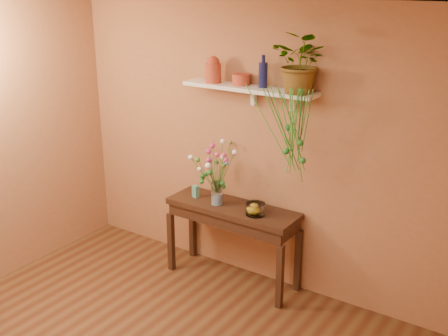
% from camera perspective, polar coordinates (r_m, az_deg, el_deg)
% --- Properties ---
extents(room, '(4.04, 4.04, 2.70)m').
position_cam_1_polar(room, '(3.80, -13.15, -5.00)').
color(room, '#53361C').
rests_on(room, ground).
extents(sideboard, '(1.31, 0.42, 0.79)m').
position_cam_1_polar(sideboard, '(5.34, 0.89, -5.05)').
color(sideboard, '#321B14').
rests_on(sideboard, ground).
extents(wall_shelf, '(1.30, 0.24, 0.19)m').
position_cam_1_polar(wall_shelf, '(4.99, 2.67, 8.13)').
color(wall_shelf, white).
rests_on(wall_shelf, room).
extents(terracotta_jug, '(0.16, 0.16, 0.25)m').
position_cam_1_polar(terracotta_jug, '(5.15, -1.12, 10.06)').
color(terracotta_jug, '#B63C23').
rests_on(terracotta_jug, wall_shelf).
extents(terracotta_pot, '(0.18, 0.18, 0.10)m').
position_cam_1_polar(terracotta_pot, '(5.05, 1.78, 9.11)').
color(terracotta_pot, '#B63C23').
rests_on(terracotta_pot, wall_shelf).
extents(blue_bottle, '(0.09, 0.09, 0.29)m').
position_cam_1_polar(blue_bottle, '(4.93, 4.05, 9.60)').
color(blue_bottle, '#121644').
rests_on(blue_bottle, wall_shelf).
extents(spider_plant, '(0.50, 0.44, 0.52)m').
position_cam_1_polar(spider_plant, '(4.69, 8.03, 10.71)').
color(spider_plant, '#226723').
rests_on(spider_plant, wall_shelf).
extents(plant_fronds, '(0.58, 0.44, 0.85)m').
position_cam_1_polar(plant_fronds, '(4.66, 7.06, 3.47)').
color(plant_fronds, '#226723').
rests_on(plant_fronds, wall_shelf).
extents(glass_vase, '(0.11, 0.11, 0.23)m').
position_cam_1_polar(glass_vase, '(5.29, -0.73, -2.81)').
color(glass_vase, white).
rests_on(glass_vase, sideboard).
extents(bouquet, '(0.44, 0.46, 0.50)m').
position_cam_1_polar(bouquet, '(5.18, -1.08, 0.47)').
color(bouquet, '#386B28').
rests_on(bouquet, glass_vase).
extents(glass_bowl, '(0.18, 0.18, 0.11)m').
position_cam_1_polar(glass_bowl, '(5.09, 3.27, -4.29)').
color(glass_bowl, white).
rests_on(glass_bowl, sideboard).
extents(lemon, '(0.08, 0.08, 0.08)m').
position_cam_1_polar(lemon, '(5.11, 3.13, -4.28)').
color(lemon, yellow).
rests_on(lemon, glass_bowl).
extents(carton, '(0.07, 0.06, 0.12)m').
position_cam_1_polar(carton, '(5.48, -2.95, -2.42)').
color(carton, teal).
rests_on(carton, sideboard).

